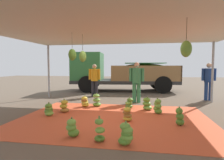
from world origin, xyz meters
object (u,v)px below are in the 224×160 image
Objects in this scene: banana_bunch_4 at (85,102)px; banana_bunch_3 at (64,107)px; banana_bunch_5 at (158,107)px; banana_bunch_6 at (97,101)px; banana_bunch_1 at (127,114)px; banana_bunch_11 at (180,117)px; banana_bunch_0 at (49,110)px; banana_bunch_10 at (126,134)px; worker_1 at (137,79)px; worker_0 at (209,79)px; banana_bunch_8 at (147,104)px; banana_bunch_2 at (100,131)px; banana_bunch_9 at (129,103)px; banana_bunch_7 at (72,128)px; worker_2 at (94,78)px; cargo_truck_main at (120,72)px.

banana_bunch_3 is at bearing -112.47° from banana_bunch_4.
banana_bunch_3 is at bearing -173.84° from banana_bunch_5.
banana_bunch_1 is at bearing -53.24° from banana_bunch_6.
banana_bunch_11 is (3.18, -1.82, 0.03)m from banana_bunch_4.
banana_bunch_10 reaches higher than banana_bunch_0.
banana_bunch_0 is 3.85m from worker_1.
banana_bunch_1 is at bearing -130.47° from worker_0.
banana_bunch_10 is at bearing -98.38° from banana_bunch_8.
banana_bunch_2 reaches higher than banana_bunch_0.
banana_bunch_10 is (1.90, -3.27, 0.02)m from banana_bunch_4.
banana_bunch_1 reaches higher than banana_bunch_9.
banana_bunch_7 reaches higher than banana_bunch_0.
banana_bunch_8 is 0.28× the size of worker_0.
worker_0 is (2.80, 2.47, 0.79)m from banana_bunch_8.
worker_0 reaches higher than banana_bunch_4.
worker_2 reaches higher than banana_bunch_11.
banana_bunch_10 reaches higher than banana_bunch_1.
banana_bunch_7 is at bearing 169.69° from banana_bunch_10.
banana_bunch_10 is (0.19, -3.28, 0.03)m from banana_bunch_9.
banana_bunch_4 is 3.79m from banana_bunch_10.
banana_bunch_11 is (1.40, -0.17, 0.03)m from banana_bunch_1.
worker_0 is (3.26, 5.58, 0.79)m from banana_bunch_10.
banana_bunch_0 is 0.98× the size of banana_bunch_4.
banana_bunch_7 is 0.26× the size of worker_0.
banana_bunch_2 reaches higher than banana_bunch_3.
banana_bunch_9 is at bearing 165.31° from banana_bunch_8.
banana_bunch_0 is at bearing -121.88° from banana_bunch_3.
banana_bunch_9 is 0.26× the size of worker_2.
worker_0 reaches higher than banana_bunch_6.
worker_0 is (3.45, 2.30, 0.82)m from banana_bunch_9.
banana_bunch_10 is at bearing -34.61° from banana_bunch_0.
banana_bunch_0 is at bearing 174.93° from banana_bunch_11.
worker_2 reaches higher than banana_bunch_10.
worker_0 is at bearing 49.53° from banana_bunch_1.
banana_bunch_6 is 1.19× the size of banana_bunch_7.
worker_1 is (2.34, 2.19, 0.81)m from banana_bunch_3.
worker_0 is (5.16, 2.31, 0.81)m from banana_bunch_4.
banana_bunch_9 is at bearing 146.46° from banana_bunch_5.
banana_bunch_6 is 1.99m from worker_1.
banana_bunch_11 is at bearing -6.75° from banana_bunch_1.
worker_0 is at bearing 18.75° from worker_1.
banana_bunch_8 is at bearing 116.47° from banana_bunch_11.
cargo_truck_main reaches higher than banana_bunch_0.
banana_bunch_2 is at bearing -40.13° from banana_bunch_0.
worker_0 is at bearing 50.18° from banana_bunch_5.
worker_2 is at bearing 128.72° from banana_bunch_9.
banana_bunch_6 is 5.25m from worker_0.
banana_bunch_0 is at bearing 175.88° from banana_bunch_1.
banana_bunch_6 is 1.09× the size of banana_bunch_8.
worker_1 is at bearing 112.45° from banana_bunch_11.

